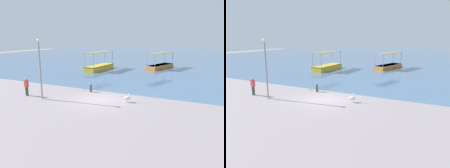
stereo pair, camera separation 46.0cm
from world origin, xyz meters
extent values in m
plane|color=gray|center=(0.00, 0.00, 0.00)|extent=(120.00, 120.00, 0.00)
cube|color=#48698E|center=(0.00, 48.00, 0.00)|extent=(110.00, 90.00, 0.00)
cube|color=orange|center=(0.14, 21.64, 0.33)|extent=(3.57, 6.75, 0.64)
cube|color=silver|center=(0.14, 21.64, 0.61)|extent=(3.62, 6.80, 0.08)
cylinder|color=#99999E|center=(0.08, 18.54, 1.65)|extent=(0.08, 0.08, 2.01)
cylinder|color=#99999E|center=(-1.46, 18.98, 1.65)|extent=(0.08, 0.08, 2.01)
cylinder|color=#99999E|center=(1.74, 24.29, 1.65)|extent=(0.08, 0.08, 2.01)
cylinder|color=#99999E|center=(0.19, 24.74, 1.65)|extent=(0.08, 0.08, 2.01)
cube|color=#897250|center=(0.14, 21.64, 2.68)|extent=(3.61, 6.58, 0.05)
cube|color=gold|center=(-8.57, 15.57, 0.39)|extent=(2.13, 6.65, 0.77)
cube|color=black|center=(-8.57, 15.57, 0.73)|extent=(2.17, 6.69, 0.08)
cylinder|color=#99999E|center=(-9.27, 18.64, 1.85)|extent=(0.08, 0.08, 2.15)
cylinder|color=#99999E|center=(-7.64, 18.57, 1.85)|extent=(0.08, 0.08, 2.15)
cylinder|color=#99999E|center=(-9.51, 12.56, 1.85)|extent=(0.08, 0.08, 2.15)
cylinder|color=#99999E|center=(-7.88, 12.49, 1.85)|extent=(0.08, 0.08, 2.15)
cube|color=olive|center=(-8.57, 15.57, 2.95)|extent=(2.22, 6.46, 0.05)
cylinder|color=#E0997A|center=(2.50, 0.58, 0.11)|extent=(0.03, 0.03, 0.22)
cylinder|color=#E0997A|center=(2.56, 0.50, 0.11)|extent=(0.03, 0.03, 0.22)
ellipsoid|color=white|center=(2.55, 0.56, 0.36)|extent=(0.61, 0.56, 0.32)
ellipsoid|color=white|center=(2.35, 0.41, 0.38)|extent=(0.20, 0.19, 0.10)
cylinder|color=white|center=(2.67, 0.66, 0.58)|extent=(0.07, 0.07, 0.26)
sphere|color=white|center=(2.67, 0.66, 0.74)|extent=(0.11, 0.11, 0.11)
cone|color=#E5933F|center=(2.80, 0.76, 0.73)|extent=(0.27, 0.23, 0.06)
cylinder|color=gray|center=(-4.72, -1.87, 2.55)|extent=(0.14, 0.14, 5.10)
sphere|color=#EAEACC|center=(-4.72, -1.87, 5.21)|extent=(0.28, 0.28, 0.28)
cylinder|color=#47474C|center=(-2.14, 2.27, 0.32)|extent=(0.25, 0.25, 0.64)
sphere|color=#4C4C51|center=(-2.14, 2.27, 0.67)|extent=(0.26, 0.26, 0.26)
cylinder|color=#304436|center=(-6.92, -1.62, 0.42)|extent=(0.16, 0.16, 0.85)
cylinder|color=#304436|center=(-6.75, -1.65, 0.42)|extent=(0.16, 0.16, 0.85)
cube|color=#BE3435|center=(-6.83, -1.63, 1.16)|extent=(0.43, 0.27, 0.62)
sphere|color=tan|center=(-6.83, -1.63, 1.58)|extent=(0.22, 0.22, 0.22)
cylinder|color=#3F7F4C|center=(-3.04, 2.38, 0.10)|extent=(0.07, 0.07, 0.20)
cylinder|color=#3F7F4C|center=(-3.04, 2.38, 0.24)|extent=(0.03, 0.03, 0.07)
camera|label=1|loc=(9.27, -16.13, 5.57)|focal=35.00mm
camera|label=2|loc=(9.68, -15.92, 5.57)|focal=35.00mm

